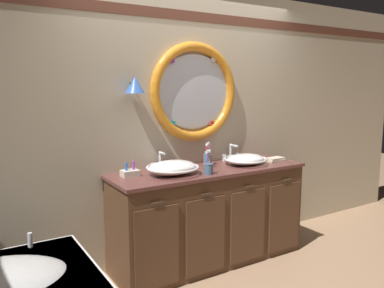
% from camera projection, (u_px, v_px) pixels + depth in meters
% --- Properties ---
extents(ground_plane, '(14.00, 14.00, 0.00)m').
position_uv_depth(ground_plane, '(222.00, 272.00, 3.54)').
color(ground_plane, tan).
extents(back_wall_assembly, '(6.40, 0.26, 2.60)m').
position_uv_depth(back_wall_assembly, '(188.00, 122.00, 3.83)').
color(back_wall_assembly, beige).
rests_on(back_wall_assembly, ground_plane).
extents(vanity_counter, '(1.90, 0.62, 0.91)m').
position_uv_depth(vanity_counter, '(209.00, 215.00, 3.71)').
color(vanity_counter, brown).
rests_on(vanity_counter, ground_plane).
extents(sink_basin_left, '(0.46, 0.46, 0.12)m').
position_uv_depth(sink_basin_left, '(173.00, 167.00, 3.40)').
color(sink_basin_left, white).
rests_on(sink_basin_left, vanity_counter).
extents(sink_basin_right, '(0.42, 0.42, 0.10)m').
position_uv_depth(sink_basin_right, '(245.00, 159.00, 3.82)').
color(sink_basin_right, white).
rests_on(sink_basin_right, vanity_counter).
extents(faucet_set_left, '(0.21, 0.11, 0.17)m').
position_uv_depth(faucet_set_left, '(160.00, 163.00, 3.59)').
color(faucet_set_left, silver).
rests_on(faucet_set_left, vanity_counter).
extents(faucet_set_right, '(0.22, 0.14, 0.17)m').
position_uv_depth(faucet_set_right, '(231.00, 154.00, 4.01)').
color(faucet_set_right, silver).
rests_on(faucet_set_right, vanity_counter).
extents(toothbrush_holder_left, '(0.09, 0.09, 0.22)m').
position_uv_depth(toothbrush_holder_left, '(208.00, 168.00, 3.41)').
color(toothbrush_holder_left, slate).
rests_on(toothbrush_holder_left, vanity_counter).
extents(toothbrush_holder_right, '(0.09, 0.09, 0.22)m').
position_uv_depth(toothbrush_holder_right, '(208.00, 159.00, 3.80)').
color(toothbrush_holder_right, '#996647').
rests_on(toothbrush_holder_right, vanity_counter).
extents(soap_dispenser, '(0.06, 0.06, 0.17)m').
position_uv_depth(soap_dispenser, '(207.00, 160.00, 3.66)').
color(soap_dispenser, '#388EBC').
rests_on(soap_dispenser, vanity_counter).
extents(folded_hand_towel, '(0.20, 0.12, 0.04)m').
position_uv_depth(folded_hand_towel, '(275.00, 159.00, 3.99)').
color(folded_hand_towel, beige).
rests_on(folded_hand_towel, vanity_counter).
extents(toiletry_basket, '(0.15, 0.11, 0.13)m').
position_uv_depth(toiletry_basket, '(130.00, 173.00, 3.33)').
color(toiletry_basket, beige).
rests_on(toiletry_basket, vanity_counter).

